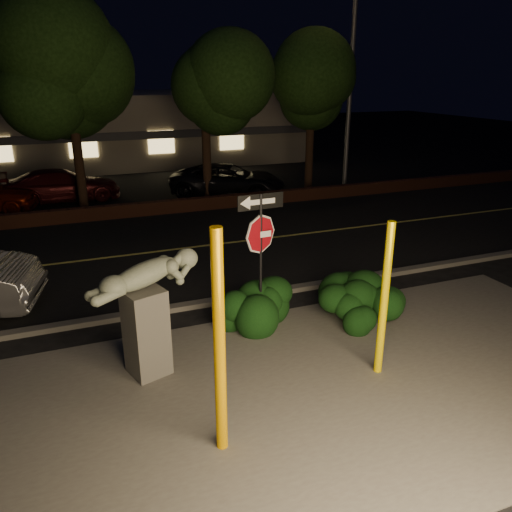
{
  "coord_description": "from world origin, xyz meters",
  "views": [
    {
      "loc": [
        -3.11,
        -7.27,
        5.05
      ],
      "look_at": [
        0.3,
        1.51,
        1.6
      ],
      "focal_mm": 35.0,
      "sensor_mm": 36.0,
      "label": 1
    }
  ],
  "objects": [
    {
      "name": "streetlight",
      "position": [
        8.9,
        12.73,
        6.01
      ],
      "size": [
        1.5,
        0.57,
        10.11
      ],
      "rotation": [
        0.0,
        0.0,
        0.21
      ],
      "color": "#4F4F54",
      "rests_on": "ground"
    },
    {
      "name": "hedge_right",
      "position": [
        2.4,
        1.38,
        0.6
      ],
      "size": [
        1.99,
        1.29,
        1.21
      ],
      "primitive_type": "ellipsoid",
      "rotation": [
        0.0,
        0.0,
        -0.17
      ],
      "color": "black",
      "rests_on": "ground"
    },
    {
      "name": "signpost",
      "position": [
        0.4,
        1.51,
        2.04
      ],
      "size": [
        0.97,
        0.11,
        2.87
      ],
      "rotation": [
        0.0,
        0.0,
        0.06
      ],
      "color": "black",
      "rests_on": "ground"
    },
    {
      "name": "parked_car_darkred",
      "position": [
        -3.22,
        14.78,
        0.67
      ],
      "size": [
        4.75,
        2.18,
        1.35
      ],
      "primitive_type": "imported",
      "rotation": [
        0.0,
        0.0,
        1.63
      ],
      "color": "#3D0C0F",
      "rests_on": "ground"
    },
    {
      "name": "parking_lot",
      "position": [
        0.0,
        17.0,
        0.01
      ],
      "size": [
        40.0,
        12.0,
        0.01
      ],
      "primitive_type": "cube",
      "color": "black",
      "rests_on": "ground"
    },
    {
      "name": "yellow_pole_right",
      "position": [
        1.73,
        -0.86,
        1.41
      ],
      "size": [
        0.14,
        0.14,
        2.82
      ],
      "primitive_type": "cylinder",
      "color": "#FFDB00",
      "rests_on": "ground"
    },
    {
      "name": "sculpture",
      "position": [
        -2.07,
        0.6,
        1.34
      ],
      "size": [
        2.02,
        1.09,
        2.17
      ],
      "rotation": [
        0.0,
        0.0,
        0.31
      ],
      "color": "#4C4944",
      "rests_on": "ground"
    },
    {
      "name": "hedge_center",
      "position": [
        0.09,
        1.61,
        0.57
      ],
      "size": [
        2.38,
        1.59,
        1.14
      ],
      "primitive_type": "ellipsoid",
      "rotation": [
        0.0,
        0.0,
        0.28
      ],
      "color": "black",
      "rests_on": "ground"
    },
    {
      "name": "yellow_pole_left",
      "position": [
        -1.46,
        -1.69,
        1.65
      ],
      "size": [
        0.17,
        0.17,
        3.31
      ],
      "primitive_type": "cylinder",
      "color": "#DC9900",
      "rests_on": "ground"
    },
    {
      "name": "ground",
      "position": [
        0.0,
        10.0,
        0.0
      ],
      "size": [
        90.0,
        90.0,
        0.0
      ],
      "primitive_type": "plane",
      "color": "black",
      "rests_on": "ground"
    },
    {
      "name": "tree_far_d",
      "position": [
        7.5,
        13.3,
        5.42
      ],
      "size": [
        4.4,
        4.4,
        7.42
      ],
      "color": "black",
      "rests_on": "ground"
    },
    {
      "name": "road",
      "position": [
        0.0,
        7.0,
        0.01
      ],
      "size": [
        80.0,
        8.0,
        0.01
      ],
      "primitive_type": "cube",
      "color": "black",
      "rests_on": "ground"
    },
    {
      "name": "curb",
      "position": [
        0.0,
        2.9,
        0.06
      ],
      "size": [
        80.0,
        0.25,
        0.12
      ],
      "primitive_type": "cube",
      "color": "#4C4944",
      "rests_on": "ground"
    },
    {
      "name": "tree_far_b",
      "position": [
        -2.5,
        13.2,
        6.05
      ],
      "size": [
        5.2,
        5.2,
        8.41
      ],
      "color": "black",
      "rests_on": "ground"
    },
    {
      "name": "lane_marking",
      "position": [
        0.0,
        7.0,
        0.02
      ],
      "size": [
        80.0,
        0.12,
        0.0
      ],
      "primitive_type": "cube",
      "color": "#C5BA4F",
      "rests_on": "road"
    },
    {
      "name": "hedge_far_right",
      "position": [
        2.54,
        0.75,
        0.47
      ],
      "size": [
        1.52,
        1.13,
        0.95
      ],
      "primitive_type": "ellipsoid",
      "rotation": [
        0.0,
        0.0,
        -0.22
      ],
      "color": "black",
      "rests_on": "ground"
    },
    {
      "name": "tree_far_c",
      "position": [
        2.5,
        12.8,
        5.66
      ],
      "size": [
        4.8,
        4.8,
        7.84
      ],
      "color": "black",
      "rests_on": "ground"
    },
    {
      "name": "building",
      "position": [
        0.0,
        24.99,
        2.0
      ],
      "size": [
        22.0,
        10.2,
        4.0
      ],
      "color": "slate",
      "rests_on": "ground"
    },
    {
      "name": "parked_car_dark",
      "position": [
        3.55,
        13.27,
        0.69
      ],
      "size": [
        5.44,
        4.24,
        1.37
      ],
      "primitive_type": "imported",
      "rotation": [
        0.0,
        0.0,
        1.11
      ],
      "color": "black",
      "rests_on": "ground"
    },
    {
      "name": "brick_wall",
      "position": [
        0.0,
        11.3,
        0.25
      ],
      "size": [
        40.0,
        0.35,
        0.5
      ],
      "primitive_type": "cube",
      "color": "#452116",
      "rests_on": "ground"
    },
    {
      "name": "patio",
      "position": [
        0.0,
        -1.0,
        0.01
      ],
      "size": [
        14.0,
        6.0,
        0.02
      ],
      "primitive_type": "cube",
      "color": "#4C4944",
      "rests_on": "ground"
    }
  ]
}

